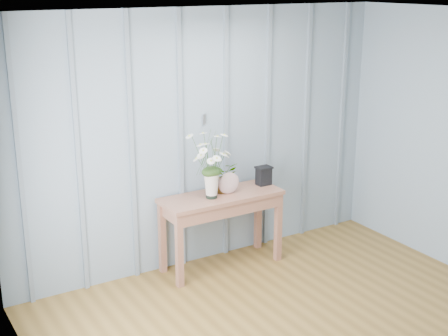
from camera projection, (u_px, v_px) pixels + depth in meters
room_shell at (288, 83)px, 4.72m from camera, size 4.00×4.50×2.50m
sideboard at (221, 206)px, 6.03m from camera, size 1.20×0.45×0.75m
daisy_vase at (211, 155)px, 5.78m from camera, size 0.47×0.36×0.67m
spider_plant at (223, 177)px, 6.03m from camera, size 0.27×0.24×0.30m
felt_disc_vessel at (229, 183)px, 5.99m from camera, size 0.22×0.10×0.22m
carved_box at (264, 175)px, 6.25m from camera, size 0.16×0.12×0.19m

